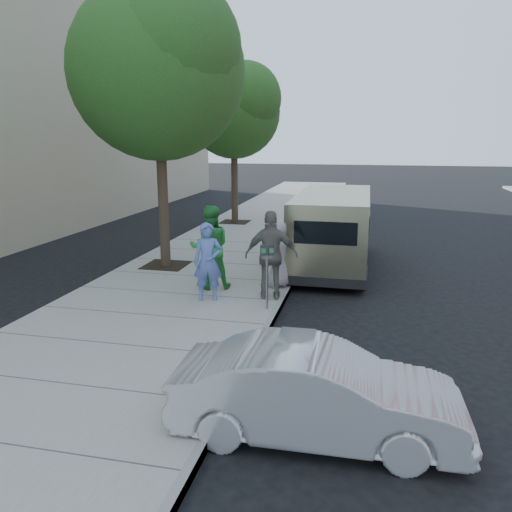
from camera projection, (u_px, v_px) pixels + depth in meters
The scene contains 12 objects.
ground at pixel (219, 302), 11.50m from camera, with size 120.00×120.00×0.00m, color black.
sidewalk at pixel (178, 296), 11.70m from camera, with size 5.00×60.00×0.15m, color gray.
curb_face at pixel (280, 304), 11.18m from camera, with size 0.12×60.00×0.16m, color gray.
tree_near at pixel (159, 65), 12.97m from camera, with size 4.62×4.60×7.53m.
tree_far at pixel (235, 107), 20.34m from camera, with size 3.92×3.80×6.49m.
parking_meter at pixel (267, 263), 10.40m from camera, with size 0.30×0.18×1.39m.
van at pixel (333, 228), 14.37m from camera, with size 2.00×5.87×2.17m.
sedan at pixel (317, 393), 6.23m from camera, with size 1.27×3.65×1.20m, color silver.
person_officer at pixel (208, 262), 11.03m from camera, with size 0.64×0.42×1.75m, color #5971BE.
person_green_shirt at pixel (210, 247), 11.89m from camera, with size 0.98×0.76×2.01m, color green.
person_gray_shirt at pixel (279, 254), 12.02m from camera, with size 0.79×0.52×1.62m, color #99999B.
person_striped_polo at pixel (271, 255), 11.10m from camera, with size 1.17×0.49×2.00m, color slate.
Camera 1 is at (3.24, -10.48, 3.72)m, focal length 35.00 mm.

